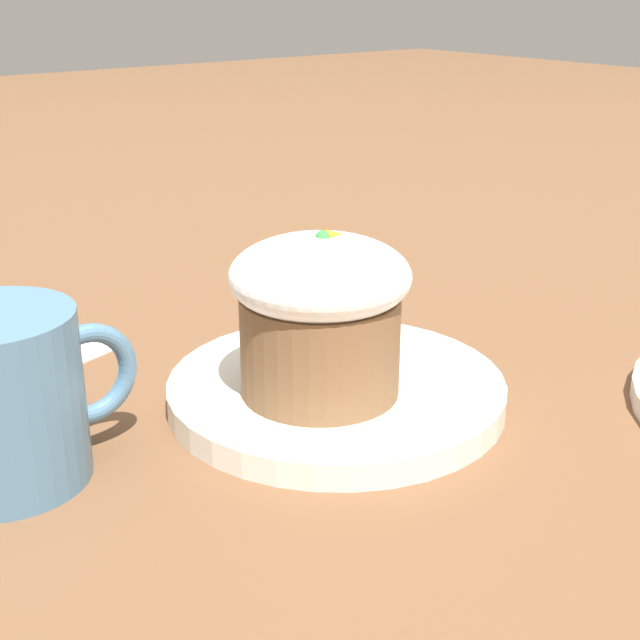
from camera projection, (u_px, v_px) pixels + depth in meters
ground_plane at (336, 402)px, 0.55m from camera, size 4.00×4.00×0.00m
dessert_plate at (336, 391)px, 0.54m from camera, size 0.20×0.20×0.02m
carrot_cake at (320, 311)px, 0.51m from camera, size 0.10×0.10×0.10m
spoon at (378, 373)px, 0.54m from camera, size 0.11×0.05×0.01m
coffee_cup at (3, 398)px, 0.45m from camera, size 0.12×0.09×0.09m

